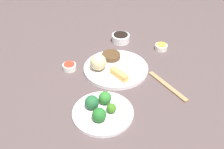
# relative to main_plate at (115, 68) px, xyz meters

# --- Properties ---
(tabletop) EXTENTS (2.20, 2.20, 0.02)m
(tabletop) POSITION_rel_main_plate_xyz_m (0.00, -0.01, -0.02)
(tabletop) COLOR #4C3E3F
(tabletop) RESTS_ON ground
(main_plate) EXTENTS (0.30, 0.30, 0.02)m
(main_plate) POSITION_rel_main_plate_xyz_m (0.00, 0.00, 0.00)
(main_plate) COLOR white
(main_plate) RESTS_ON tabletop
(rice_scoop) EXTENTS (0.07, 0.07, 0.07)m
(rice_scoop) POSITION_rel_main_plate_xyz_m (-0.08, -0.02, 0.05)
(rice_scoop) COLOR #C4B584
(rice_scoop) RESTS_ON main_plate
(spring_roll) EXTENTS (0.08, 0.09, 0.03)m
(spring_roll) POSITION_rel_main_plate_xyz_m (0.02, -0.08, 0.02)
(spring_roll) COLOR #D9A751
(spring_roll) RESTS_ON main_plate
(crab_rangoon_wonton) EXTENTS (0.09, 0.10, 0.01)m
(crab_rangoon_wonton) POSITION_rel_main_plate_xyz_m (0.08, 0.02, 0.01)
(crab_rangoon_wonton) COLOR beige
(crab_rangoon_wonton) RESTS_ON main_plate
(stir_fry_heap) EXTENTS (0.09, 0.09, 0.02)m
(stir_fry_heap) POSITION_rel_main_plate_xyz_m (-0.02, 0.08, 0.02)
(stir_fry_heap) COLOR #4B341E
(stir_fry_heap) RESTS_ON main_plate
(broccoli_plate) EXTENTS (0.23, 0.23, 0.01)m
(broccoli_plate) POSITION_rel_main_plate_xyz_m (-0.05, -0.28, -0.00)
(broccoli_plate) COLOR white
(broccoli_plate) RESTS_ON tabletop
(broccoli_floret_0) EXTENTS (0.04, 0.04, 0.04)m
(broccoli_floret_0) POSITION_rel_main_plate_xyz_m (-0.02, -0.29, 0.02)
(broccoli_floret_0) COLOR #386B1D
(broccoli_floret_0) RESTS_ON broccoli_plate
(broccoli_floret_1) EXTENTS (0.05, 0.05, 0.05)m
(broccoli_floret_1) POSITION_rel_main_plate_xyz_m (-0.09, -0.26, 0.03)
(broccoli_floret_1) COLOR #215B32
(broccoli_floret_1) RESTS_ON broccoli_plate
(broccoli_floret_2) EXTENTS (0.05, 0.05, 0.05)m
(broccoli_floret_2) POSITION_rel_main_plate_xyz_m (-0.06, -0.33, 0.03)
(broccoli_floret_2) COLOR #226627
(broccoli_floret_2) RESTS_ON broccoli_plate
(broccoli_floret_3) EXTENTS (0.05, 0.05, 0.05)m
(broccoli_floret_3) POSITION_rel_main_plate_xyz_m (-0.04, -0.24, 0.03)
(broccoli_floret_3) COLOR #2E732C
(broccoli_floret_3) RESTS_ON broccoli_plate
(soy_sauce_bowl) EXTENTS (0.10, 0.10, 0.04)m
(soy_sauce_bowl) POSITION_rel_main_plate_xyz_m (0.04, 0.26, 0.01)
(soy_sauce_bowl) COLOR white
(soy_sauce_bowl) RESTS_ON tabletop
(soy_sauce_bowl_liquid) EXTENTS (0.08, 0.08, 0.00)m
(soy_sauce_bowl_liquid) POSITION_rel_main_plate_xyz_m (0.04, 0.26, 0.03)
(soy_sauce_bowl_liquid) COLOR black
(soy_sauce_bowl_liquid) RESTS_ON soy_sauce_bowl
(sauce_ramekin_hot_mustard) EXTENTS (0.06, 0.06, 0.03)m
(sauce_ramekin_hot_mustard) POSITION_rel_main_plate_xyz_m (0.24, 0.18, 0.01)
(sauce_ramekin_hot_mustard) COLOR white
(sauce_ramekin_hot_mustard) RESTS_ON tabletop
(sauce_ramekin_hot_mustard_liquid) EXTENTS (0.05, 0.05, 0.00)m
(sauce_ramekin_hot_mustard_liquid) POSITION_rel_main_plate_xyz_m (0.24, 0.18, 0.02)
(sauce_ramekin_hot_mustard_liquid) COLOR yellow
(sauce_ramekin_hot_mustard_liquid) RESTS_ON sauce_ramekin_hot_mustard
(sauce_ramekin_sweet_and_sour) EXTENTS (0.06, 0.06, 0.03)m
(sauce_ramekin_sweet_and_sour) POSITION_rel_main_plate_xyz_m (-0.21, 0.01, 0.01)
(sauce_ramekin_sweet_and_sour) COLOR white
(sauce_ramekin_sweet_and_sour) RESTS_ON tabletop
(sauce_ramekin_sweet_and_sour_liquid) EXTENTS (0.05, 0.05, 0.00)m
(sauce_ramekin_sweet_and_sour_liquid) POSITION_rel_main_plate_xyz_m (-0.21, 0.01, 0.02)
(sauce_ramekin_sweet_and_sour_liquid) COLOR red
(sauce_ramekin_sweet_and_sour_liquid) RESTS_ON sauce_ramekin_sweet_and_sour
(chopsticks_pair) EXTENTS (0.14, 0.20, 0.01)m
(chopsticks_pair) POSITION_rel_main_plate_xyz_m (0.22, -0.13, -0.00)
(chopsticks_pair) COLOR #9E774F
(chopsticks_pair) RESTS_ON tabletop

